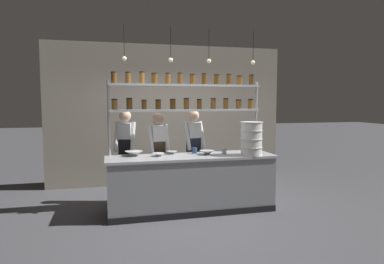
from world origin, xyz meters
The scene contains 15 objects.
ground_plane centered at (0.00, 0.00, 0.00)m, with size 40.00×40.00×0.00m, color #4C4C51.
back_wall centered at (0.00, 2.04, 1.50)m, with size 5.14×0.12×3.01m, color #9E9384.
prep_counter centered at (0.00, 0.00, 0.46)m, with size 2.74×0.76×0.92m.
spice_shelf_unit centered at (0.00, 0.33, 1.83)m, with size 2.62×0.28×2.28m.
chef_left centered at (-1.00, 0.76, 0.95)m, with size 0.42×0.35×1.65m.
chef_center centered at (-0.45, 0.59, 0.91)m, with size 0.39×0.31×1.59m.
chef_right centered at (0.22, 0.67, 0.94)m, with size 0.40×0.32×1.64m.
container_stack centered at (0.96, -0.22, 1.19)m, with size 0.36×0.36×0.55m.
prep_bowl_near_left centered at (0.28, 0.02, 0.95)m, with size 0.25×0.25×0.07m.
prep_bowl_center_front centered at (-0.91, 0.18, 0.96)m, with size 0.29×0.29×0.08m.
prep_bowl_center_back centered at (-0.53, 0.05, 0.95)m, with size 0.19×0.19×0.05m.
prep_bowl_near_right centered at (-0.27, 0.23, 0.94)m, with size 0.18×0.18×0.05m.
serving_cup_front centered at (0.11, 0.20, 0.97)m, with size 0.08×0.08×0.10m.
serving_cup_by_board centered at (0.58, 0.03, 0.97)m, with size 0.08×0.08×0.10m.
pendant_light_row centered at (0.00, 0.00, 2.47)m, with size 2.18×0.07×0.55m.
Camera 1 is at (-1.34, -5.34, 1.80)m, focal length 32.00 mm.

